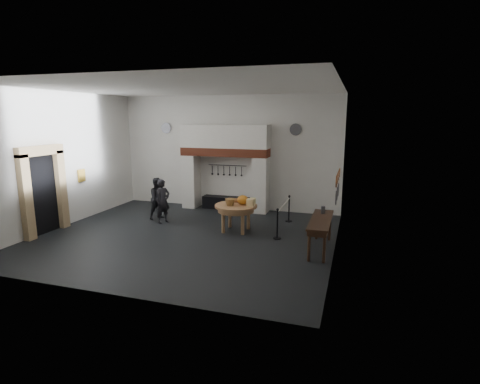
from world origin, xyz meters
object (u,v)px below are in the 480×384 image
(iron_range, at_px, (226,203))
(work_table, at_px, (236,206))
(barrier_post_near, at_px, (277,225))
(visitor_far, at_px, (158,198))
(visitor_near, at_px, (163,201))
(barrier_post_far, at_px, (289,209))
(side_table, at_px, (321,220))

(iron_range, distance_m, work_table, 3.05)
(work_table, bearing_deg, iron_range, 115.89)
(barrier_post_near, bearing_deg, visitor_far, 168.45)
(iron_range, bearing_deg, visitor_far, -130.55)
(visitor_near, height_order, barrier_post_far, visitor_near)
(barrier_post_far, bearing_deg, visitor_near, -160.76)
(visitor_near, height_order, barrier_post_near, visitor_near)
(barrier_post_near, bearing_deg, work_table, 165.10)
(work_table, height_order, barrier_post_far, barrier_post_far)
(visitor_near, relative_size, barrier_post_far, 1.72)
(visitor_far, distance_m, side_table, 6.13)
(work_table, relative_size, side_table, 0.63)
(visitor_near, bearing_deg, work_table, -68.49)
(iron_range, relative_size, barrier_post_far, 2.11)
(visitor_near, bearing_deg, visitor_far, 69.67)
(visitor_far, bearing_deg, visitor_near, -108.09)
(iron_range, height_order, visitor_far, visitor_far)
(work_table, bearing_deg, visitor_near, 176.84)
(work_table, relative_size, barrier_post_far, 1.53)
(iron_range, distance_m, visitor_far, 2.86)
(work_table, distance_m, visitor_near, 2.74)
(barrier_post_near, bearing_deg, iron_range, 131.88)
(work_table, height_order, visitor_near, visitor_near)
(visitor_far, bearing_deg, iron_range, -13.63)
(visitor_far, height_order, barrier_post_near, visitor_far)
(visitor_near, distance_m, visitor_far, 0.57)
(iron_range, relative_size, work_table, 1.38)
(iron_range, bearing_deg, work_table, -64.11)
(work_table, distance_m, visitor_far, 3.19)
(work_table, bearing_deg, visitor_far, 170.03)
(side_table, bearing_deg, barrier_post_near, 156.01)
(visitor_near, relative_size, barrier_post_near, 1.72)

